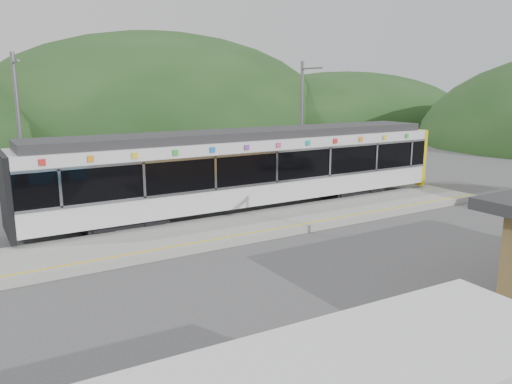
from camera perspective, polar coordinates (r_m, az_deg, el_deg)
ground at (r=17.32m, az=3.30°, el=-7.19°), size 120.00×120.00×0.00m
hills at (r=24.98m, az=8.08°, el=-1.29°), size 146.00×149.00×26.00m
platform at (r=19.94m, az=-2.11°, el=-4.13°), size 26.00×3.20×0.30m
yellow_line at (r=18.82m, az=-0.17°, el=-4.62°), size 26.00×0.10×0.01m
train at (r=22.87m, az=-0.71°, el=2.88°), size 20.44×3.01×3.74m
catenary_mast_west at (r=22.20m, az=-25.32°, el=5.58°), size 0.18×1.80×7.00m
catenary_mast_east at (r=27.48m, az=5.26°, el=7.69°), size 0.18×1.80×7.00m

